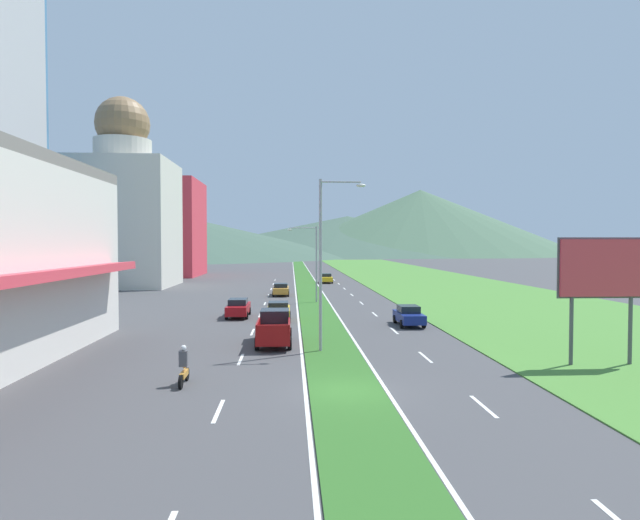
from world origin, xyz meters
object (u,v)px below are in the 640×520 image
object	(u,v)px
street_lamp_near	(325,254)
motorcycle_rider	(184,368)
car_1	(281,289)
car_4	(326,278)
street_lamp_mid	(313,258)
pickup_truck_0	(274,328)
billboard_roadside	(602,273)
car_2	(278,311)
car_3	(409,315)
car_0	(238,308)

from	to	relation	value
street_lamp_near	motorcycle_rider	xyz separation A→B (m)	(-6.78, -6.89, -4.97)
car_1	car_4	size ratio (longest dim) A/B	1.09
street_lamp_mid	car_4	bearing A→B (deg)	83.26
pickup_truck_0	motorcycle_rider	size ratio (longest dim) A/B	2.70
billboard_roadside	pickup_truck_0	size ratio (longest dim) A/B	1.23
car_1	street_lamp_mid	bearing A→B (deg)	-155.90
street_lamp_near	car_1	distance (m)	33.97
car_1	car_2	size ratio (longest dim) A/B	1.11
street_lamp_near	car_3	size ratio (longest dim) A/B	2.40
car_3	pickup_truck_0	size ratio (longest dim) A/B	0.78
motorcycle_rider	car_3	bearing A→B (deg)	-40.32
motorcycle_rider	car_1	bearing A→B (deg)	-5.06
car_2	pickup_truck_0	bearing A→B (deg)	179.85
pickup_truck_0	billboard_roadside	bearing A→B (deg)	-112.09
car_2	motorcycle_rider	world-z (taller)	motorcycle_rider
car_0	car_1	xyz separation A→B (m)	(3.31, 18.59, -0.04)
car_0	car_2	world-z (taller)	car_0
car_1	car_3	distance (m)	26.12
street_lamp_near	car_2	distance (m)	13.67
pickup_truck_0	car_1	bearing A→B (deg)	0.31
car_4	pickup_truck_0	bearing A→B (deg)	-7.48
car_4	pickup_truck_0	size ratio (longest dim) A/B	0.81
street_lamp_near	car_1	xyz separation A→B (m)	(-3.21, 33.45, -4.95)
car_3	car_4	xyz separation A→B (m)	(-3.46, 43.92, -0.01)
billboard_roadside	car_3	bearing A→B (deg)	116.84
pickup_truck_0	motorcycle_rider	world-z (taller)	pickup_truck_0
street_lamp_mid	pickup_truck_0	world-z (taller)	street_lamp_mid
car_1	pickup_truck_0	xyz separation A→B (m)	(0.17, -30.82, 0.22)
car_0	pickup_truck_0	bearing A→B (deg)	-164.13
billboard_roadside	motorcycle_rider	xyz separation A→B (m)	(-20.82, -2.58, -4.06)
street_lamp_mid	car_0	world-z (taller)	street_lamp_mid
car_2	motorcycle_rider	size ratio (longest dim) A/B	2.14
car_0	car_3	distance (m)	14.64
car_4	pickup_truck_0	xyz separation A→B (m)	(-6.67, -50.74, 0.22)
car_0	car_1	distance (m)	18.88
car_0	pickup_truck_0	size ratio (longest dim) A/B	0.86
billboard_roadside	pickup_truck_0	xyz separation A→B (m)	(-17.08, 6.93, -3.82)
car_3	pickup_truck_0	xyz separation A→B (m)	(-10.12, -6.82, 0.21)
billboard_roadside	car_4	xyz separation A→B (m)	(-10.42, 57.67, -4.04)
street_lamp_mid	billboard_roadside	distance (m)	32.83
street_lamp_mid	car_0	xyz separation A→B (m)	(-6.85, -10.66, -3.96)
street_lamp_mid	car_2	world-z (taller)	street_lamp_mid
street_lamp_near	car_1	bearing A→B (deg)	95.48
billboard_roadside	car_4	bearing A→B (deg)	100.24
motorcycle_rider	street_lamp_near	bearing A→B (deg)	-44.56
car_2	car_3	world-z (taller)	car_2
car_0	billboard_roadside	bearing A→B (deg)	-132.99
car_1	car_4	xyz separation A→B (m)	(6.83, 19.92, 0.00)
street_lamp_near	car_2	world-z (taller)	street_lamp_near
billboard_roadside	car_0	world-z (taller)	billboard_roadside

